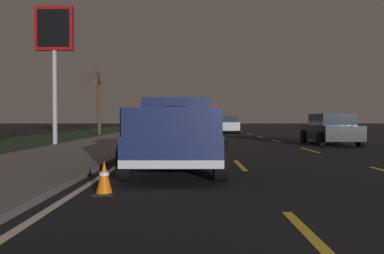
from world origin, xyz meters
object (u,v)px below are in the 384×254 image
at_px(pickup_truck, 176,131).
at_px(sedan_blue, 186,125).
at_px(bare_tree_far, 99,100).
at_px(traffic_cone_near, 104,178).
at_px(sedan_black, 330,129).
at_px(sedan_silver, 227,124).
at_px(gas_price_sign, 54,41).
at_px(sedan_white, 189,124).

xyz_separation_m(pickup_truck, sedan_blue, (19.26, 0.09, -0.20)).
distance_m(bare_tree_far, traffic_cone_near, 25.99).
bearing_deg(bare_tree_far, sedan_black, -130.74).
height_order(sedan_black, sedan_silver, same).
relative_size(pickup_truck, traffic_cone_near, 9.37).
xyz_separation_m(sedan_silver, traffic_cone_near, (-27.93, 4.55, -0.50)).
distance_m(sedan_black, traffic_cone_near, 15.16).
distance_m(sedan_black, gas_price_sign, 14.43).
relative_size(sedan_black, traffic_cone_near, 7.64).
xyz_separation_m(gas_price_sign, traffic_cone_near, (-12.89, -5.40, -4.91)).
height_order(pickup_truck, sedan_black, pickup_truck).
bearing_deg(gas_price_sign, sedan_blue, -33.46).
height_order(sedan_white, gas_price_sign, gas_price_sign).
relative_size(sedan_black, sedan_silver, 1.01).
height_order(sedan_blue, bare_tree_far, bare_tree_far).
height_order(sedan_silver, bare_tree_far, bare_tree_far).
height_order(gas_price_sign, traffic_cone_near, gas_price_sign).
xyz_separation_m(pickup_truck, gas_price_sign, (9.54, 6.51, 4.21)).
bearing_deg(traffic_cone_near, sedan_black, -33.40).
bearing_deg(sedan_white, bare_tree_far, 130.94).
relative_size(sedan_silver, traffic_cone_near, 7.59).
distance_m(sedan_black, sedan_silver, 15.75).
xyz_separation_m(sedan_white, bare_tree_far, (-6.32, 7.28, 2.03)).
relative_size(sedan_black, sedan_white, 1.00).
bearing_deg(pickup_truck, sedan_white, -0.05).
bearing_deg(sedan_black, gas_price_sign, 88.99).
height_order(pickup_truck, sedan_blue, pickup_truck).
relative_size(sedan_black, bare_tree_far, 0.80).
height_order(pickup_truck, sedan_white, pickup_truck).
height_order(sedan_silver, sedan_white, same).
bearing_deg(pickup_truck, sedan_blue, 0.27).
bearing_deg(sedan_black, pickup_truck, 142.13).
bearing_deg(sedan_blue, sedan_black, -143.67).
bearing_deg(sedan_black, sedan_blue, 36.33).
xyz_separation_m(pickup_truck, sedan_white, (28.10, -0.03, -0.20)).
distance_m(sedan_blue, traffic_cone_near, 22.63).
distance_m(sedan_white, traffic_cone_near, 31.47).
relative_size(sedan_blue, bare_tree_far, 0.80).
bearing_deg(traffic_cone_near, bare_tree_far, 13.76).
height_order(sedan_black, bare_tree_far, bare_tree_far).
bearing_deg(traffic_cone_near, pickup_truck, -18.27).
xyz_separation_m(pickup_truck, sedan_black, (9.30, -7.23, -0.20)).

